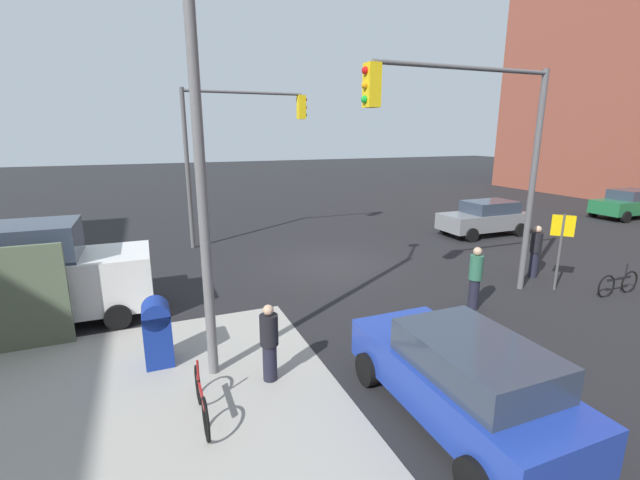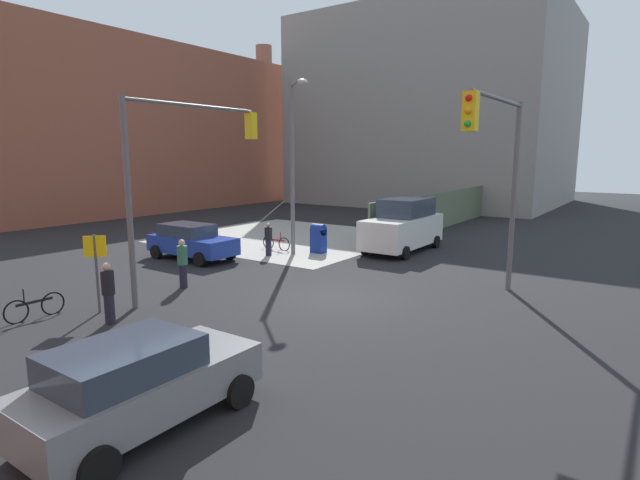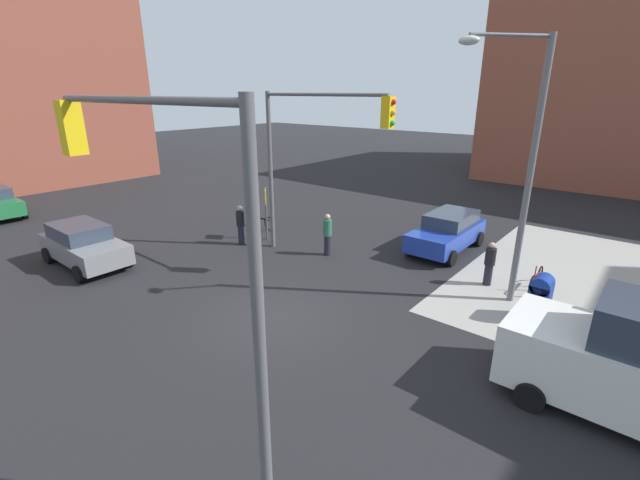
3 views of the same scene
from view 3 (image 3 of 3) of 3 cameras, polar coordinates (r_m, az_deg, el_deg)
ground_plane at (r=13.25m, az=-6.40°, el=-10.28°), size 120.00×120.00×0.00m
traffic_signal_nw_corner at (r=16.46m, az=-1.18°, el=12.80°), size 5.86×0.36×6.50m
traffic_signal_se_corner at (r=7.09m, az=-19.81°, el=2.68°), size 5.33×0.36×6.50m
street_lamp_corner at (r=13.99m, az=25.30°, el=10.05°), size 1.95×2.10×8.00m
warning_sign_two_way at (r=19.51m, az=-7.23°, el=4.67°), size 0.48×0.48×2.40m
mailbox_blue at (r=14.31m, az=27.28°, el=-6.70°), size 0.56×0.64×1.43m
coupe_gray at (r=19.05m, az=-28.98°, el=-0.52°), size 4.21×2.02×1.62m
sedan_blue at (r=19.03m, az=16.64°, el=1.13°), size 2.02×4.35×1.62m
pedestrian_crossing at (r=17.64m, az=1.00°, el=0.83°), size 0.36×0.36×1.77m
pedestrian_waiting at (r=16.05m, az=21.67°, el=-2.90°), size 0.36×0.36×1.59m
pedestrian_walking_north at (r=19.23m, az=-10.54°, el=2.07°), size 0.36×0.36×1.77m
bicycle_leaning_on_fence at (r=16.56m, az=26.82°, el=-4.77°), size 0.05×1.75×0.97m
bicycle_at_crosswalk at (r=21.51m, az=-7.74°, el=2.45°), size 1.75×0.05×0.97m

